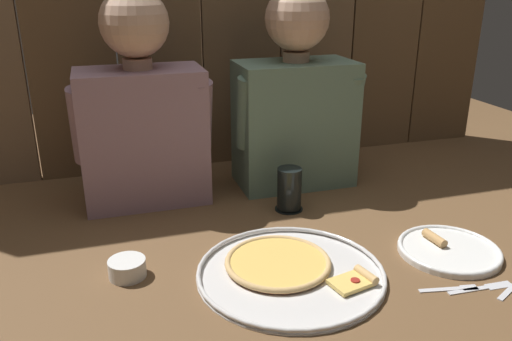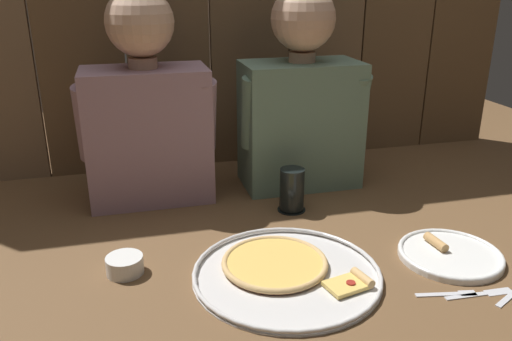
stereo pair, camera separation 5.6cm
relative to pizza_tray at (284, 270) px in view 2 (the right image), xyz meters
The scene contains 9 objects.
ground_plane 0.10m from the pizza_tray, 103.69° to the left, with size 3.20×3.20×0.00m, color brown.
pizza_tray is the anchor object (origin of this frame).
dinner_plate 0.41m from the pizza_tray, ahead, with size 0.24×0.24×0.03m.
drinking_glass 0.34m from the pizza_tray, 68.88° to the left, with size 0.08×0.08×0.13m.
dipping_bowl 0.36m from the pizza_tray, 165.46° to the left, with size 0.08×0.08×0.04m.
table_fork 0.36m from the pizza_tray, 28.06° to the right, with size 0.13×0.04×0.01m.
table_knife 0.42m from the pizza_tray, 26.02° to the right, with size 0.16×0.02×0.01m.
diner_left 0.64m from the pizza_tray, 116.47° to the left, with size 0.39×0.20×0.61m.
diner_right 0.62m from the pizza_tray, 67.72° to the left, with size 0.39×0.21×0.62m.
Camera 2 is at (-0.29, -1.06, 0.63)m, focal length 36.33 mm.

